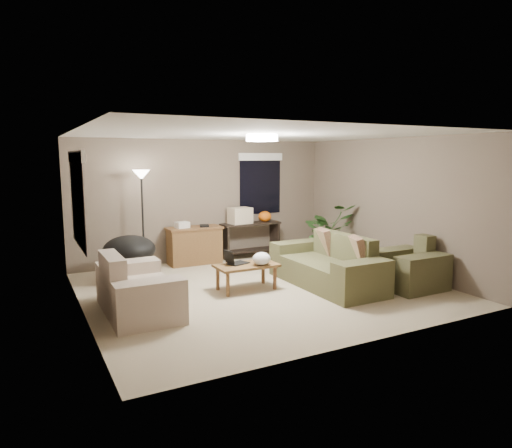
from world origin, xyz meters
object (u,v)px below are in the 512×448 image
desk (195,245)px  houseplant (327,238)px  papasan_chair (130,254)px  cat_scratching_post (361,256)px  armchair (408,270)px  console_table (251,237)px  coffee_table (246,268)px  loveseat (136,292)px  floor_lamp (142,187)px  main_sofa (328,268)px

desk → houseplant: houseplant is taller
papasan_chair → cat_scratching_post: bearing=-14.2°
desk → cat_scratching_post: desk is taller
papasan_chair → armchair: bearing=-32.5°
console_table → coffee_table: bearing=-118.5°
papasan_chair → cat_scratching_post: size_ratio=1.94×
armchair → cat_scratching_post: size_ratio=2.00×
loveseat → desk: size_ratio=1.45×
coffee_table → houseplant: (2.47, 1.17, 0.11)m
console_table → floor_lamp: floor_lamp is taller
main_sofa → coffee_table: main_sofa is taller
loveseat → papasan_chair: 1.75m
main_sofa → papasan_chair: main_sofa is taller
loveseat → papasan_chair: bearing=80.4°
loveseat → console_table: size_ratio=1.23×
main_sofa → floor_lamp: floor_lamp is taller
cat_scratching_post → console_table: bearing=130.3°
desk → console_table: 1.28m
houseplant → coffee_table: bearing=-154.8°
houseplant → main_sofa: bearing=-125.9°
armchair → desk: (-2.55, 3.25, 0.08)m
cat_scratching_post → papasan_chair: bearing=165.8°
desk → cat_scratching_post: (2.80, -1.77, -0.16)m
floor_lamp → cat_scratching_post: 4.41m
armchair → cat_scratching_post: (0.25, 1.48, -0.08)m
loveseat → floor_lamp: 2.71m
papasan_chair → cat_scratching_post: 4.39m
papasan_chair → floor_lamp: 1.32m
coffee_table → papasan_chair: size_ratio=1.03×
armchair → floor_lamp: bearing=139.2°
console_table → cat_scratching_post: bearing=-49.7°
coffee_table → papasan_chair: bearing=137.3°
coffee_table → desk: (-0.11, 2.13, 0.02)m
papasan_chair → cat_scratching_post: papasan_chair is taller
coffee_table → desk: bearing=93.0°
console_table → papasan_chair: (-2.73, -0.72, 0.03)m
desk → coffee_table: bearing=-87.0°
loveseat → houseplant: size_ratio=1.34×
main_sofa → loveseat: bearing=178.1°
armchair → desk: armchair is taller
desk → console_table: size_ratio=0.85×
armchair → desk: bearing=128.1°
cat_scratching_post → floor_lamp: bearing=157.0°
loveseat → coffee_table: 1.87m
main_sofa → houseplant: 1.93m
houseplant → papasan_chair: bearing=176.2°
papasan_chair → floor_lamp: size_ratio=0.51×
coffee_table → desk: size_ratio=0.91×
papasan_chair → floor_lamp: (0.39, 0.56, 1.13)m
loveseat → houseplant: (4.32, 1.45, 0.17)m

